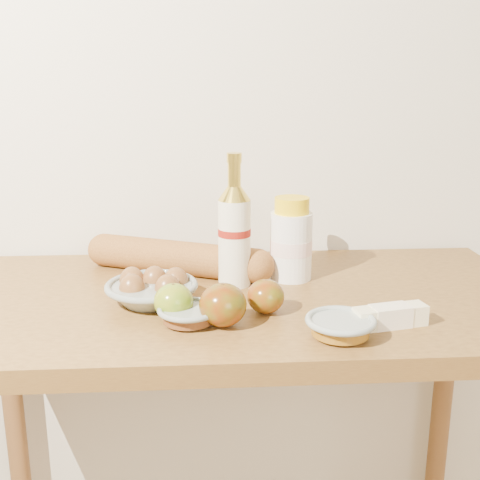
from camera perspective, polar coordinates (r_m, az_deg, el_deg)
name	(u,v)px	position (r m, az deg, el deg)	size (l,w,h in m)	color
back_wall	(230,85)	(1.45, -0.95, 14.50)	(3.50, 0.02, 2.60)	silver
table	(239,351)	(1.25, -0.09, -10.49)	(1.20, 0.60, 0.90)	olive
bourbon_bottle	(234,233)	(1.22, -0.53, 0.69)	(0.08, 0.08, 0.27)	white
cream_bottle	(291,241)	(1.27, 4.87, -0.14)	(0.11, 0.11, 0.18)	white
egg_bowl	(152,289)	(1.16, -8.34, -4.65)	(0.20, 0.20, 0.06)	gray
baguette	(177,257)	(1.32, -5.98, -1.65)	(0.43, 0.24, 0.07)	#A96F33
apple_yellowgreen	(174,301)	(1.08, -6.32, -5.81)	(0.08, 0.08, 0.07)	#9C901F
apple_redgreen_front	(223,305)	(1.04, -1.64, -6.17)	(0.10, 0.10, 0.08)	maroon
apple_redgreen_right	(266,296)	(1.10, 2.45, -5.36)	(0.07, 0.07, 0.06)	#980C08
sugar_bowl	(188,315)	(1.06, -4.91, -7.06)	(0.12, 0.12, 0.03)	gray
syrup_bowl	(340,326)	(1.02, 9.50, -8.08)	(0.16, 0.16, 0.03)	#95A39E
butter_stick	(390,316)	(1.08, 14.05, -7.05)	(0.13, 0.06, 0.04)	#FFF8C5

